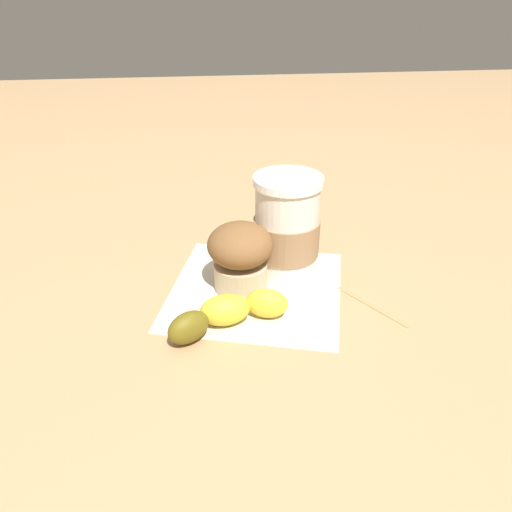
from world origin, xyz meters
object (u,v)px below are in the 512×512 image
object	(u,v)px
coffee_cup	(287,228)
muffin	(240,254)
sugar_packet	(233,228)
banana	(227,313)

from	to	relation	value
coffee_cup	muffin	bearing A→B (deg)	-60.28
muffin	sugar_packet	xyz separation A→B (m)	(-0.17, 0.00, -0.05)
muffin	banana	distance (m)	0.09
banana	sugar_packet	world-z (taller)	banana
coffee_cup	sugar_packet	bearing A→B (deg)	-153.89
sugar_packet	banana	bearing A→B (deg)	-5.73
muffin	banana	xyz separation A→B (m)	(0.08, -0.02, -0.03)
muffin	coffee_cup	bearing A→B (deg)	119.72
coffee_cup	banana	world-z (taller)	coffee_cup
banana	sugar_packet	distance (m)	0.25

